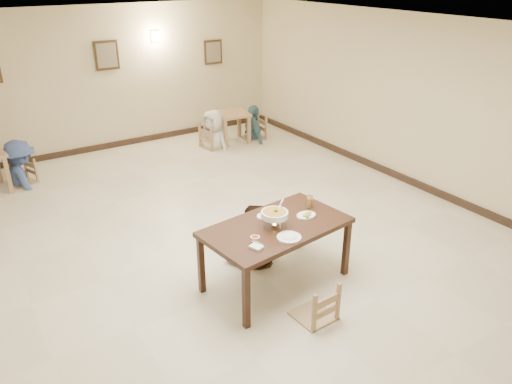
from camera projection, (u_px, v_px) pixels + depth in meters
floor at (224, 243)px, 7.32m from camera, size 10.00×10.00×0.00m
ceiling at (217, 29)px, 6.07m from camera, size 10.00×10.00×0.00m
wall_back at (104, 80)px, 10.51m from camera, size 10.00×0.00×10.00m
wall_right at (421, 104)px, 8.68m from camera, size 0.00×10.00×10.00m
baseboard_back at (113, 145)px, 11.08m from camera, size 8.00×0.06×0.12m
baseboard_right at (409, 181)px, 9.26m from camera, size 0.06×10.00×0.12m
picture_b at (107, 55)px, 10.31m from camera, size 0.50×0.04×0.60m
picture_c at (213, 52)px, 11.61m from camera, size 0.45×0.04×0.55m
wall_sconce at (155, 36)px, 10.74m from camera, size 0.16×0.05×0.22m
main_table at (276, 231)px, 6.10m from camera, size 1.88×1.20×0.83m
chair_far at (245, 229)px, 6.79m from camera, size 0.41×0.41×0.88m
chair_near at (315, 283)px, 5.60m from camera, size 0.44×0.44×0.93m
main_diner at (252, 206)px, 6.56m from camera, size 0.95×0.84×1.65m
curry_warmer at (275, 215)px, 5.95m from camera, size 0.36×0.32×0.29m
rice_plate_far at (266, 215)px, 6.27m from camera, size 0.26×0.26×0.06m
rice_plate_near at (289, 237)px, 5.77m from camera, size 0.29×0.29×0.07m
fried_plate at (306, 215)px, 6.27m from camera, size 0.26×0.26×0.06m
chili_dish at (255, 237)px, 5.78m from camera, size 0.11×0.11×0.02m
napkin_cutlery at (256, 247)px, 5.58m from camera, size 0.17×0.23×0.03m
drink_glass at (310, 202)px, 6.48m from camera, size 0.08×0.08×0.16m
bg_table_right at (232, 118)px, 11.24m from camera, size 0.78×0.78×0.69m
bg_chair_lr at (19, 162)px, 9.11m from camera, size 0.41×0.41×0.87m
bg_chair_rl at (213, 124)px, 10.93m from camera, size 0.50×0.50×1.06m
bg_chair_rr at (253, 117)px, 11.45m from camera, size 0.49×0.49×1.04m
bg_diner_b at (15, 141)px, 8.95m from camera, size 0.87×1.20×1.67m
bg_diner_c at (213, 110)px, 10.80m from camera, size 0.75×0.94×1.68m
bg_diner_d at (253, 105)px, 11.34m from camera, size 0.55×0.99×1.59m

